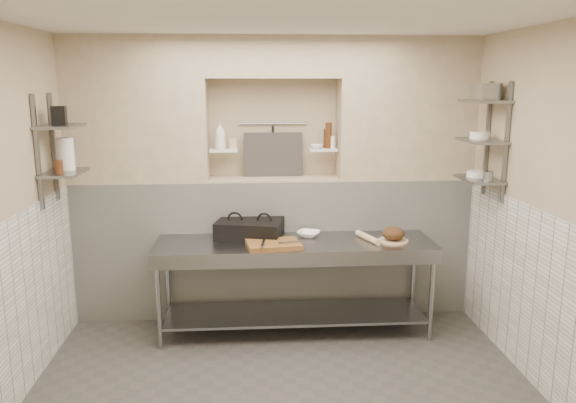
{
  "coord_description": "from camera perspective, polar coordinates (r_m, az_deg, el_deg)",
  "views": [
    {
      "loc": [
        -0.24,
        -3.85,
        2.36
      ],
      "look_at": [
        0.09,
        0.9,
        1.35
      ],
      "focal_mm": 35.0,
      "sensor_mm": 36.0,
      "label": 1
    }
  ],
  "objects": [
    {
      "name": "wall_shelf_right_lower",
      "position": [
        5.4,
        18.83,
        2.16
      ],
      "size": [
        0.3,
        0.5,
        0.02
      ],
      "primitive_type": "cube",
      "color": "slate",
      "rests_on": "wall_right"
    },
    {
      "name": "condiment_b",
      "position": [
        5.67,
        4.13,
        6.71
      ],
      "size": [
        0.06,
        0.06,
        0.26
      ],
      "primitive_type": "cylinder",
      "color": "#452310",
      "rests_on": "alcove_shelf_right"
    },
    {
      "name": "condiment_a",
      "position": [
        5.71,
        3.9,
        6.42
      ],
      "size": [
        0.05,
        0.05,
        0.2
      ],
      "primitive_type": "cylinder",
      "color": "#452310",
      "rests_on": "alcove_shelf_right"
    },
    {
      "name": "shelf_rail_left_a",
      "position": [
        5.42,
        -22.68,
        5.12
      ],
      "size": [
        0.03,
        0.03,
        0.95
      ],
      "primitive_type": "cube",
      "color": "slate",
      "rests_on": "wall_left"
    },
    {
      "name": "alcove_shelf_left",
      "position": [
        5.65,
        -6.57,
        5.18
      ],
      "size": [
        0.28,
        0.16,
        0.02
      ],
      "primitive_type": "cube",
      "color": "white",
      "rests_on": "backwall_lower"
    },
    {
      "name": "bowl_right_mid",
      "position": [
        5.39,
        18.9,
        6.39
      ],
      "size": [
        0.18,
        0.18,
        0.06
      ],
      "primitive_type": "cylinder",
      "color": "white",
      "rests_on": "wall_shelf_right_mid"
    },
    {
      "name": "wall_back",
      "position": [
        5.93,
        -1.56,
        2.66
      ],
      "size": [
        4.0,
        0.1,
        2.8
      ],
      "primitive_type": "cube",
      "color": "tan",
      "rests_on": "ground"
    },
    {
      "name": "bowl_right",
      "position": [
        5.44,
        18.62,
        2.67
      ],
      "size": [
        0.18,
        0.18,
        0.05
      ],
      "primitive_type": "cylinder",
      "color": "white",
      "rests_on": "wall_shelf_right_lower"
    },
    {
      "name": "wall_front",
      "position": [
        2.1,
        3.27,
        -15.28
      ],
      "size": [
        4.0,
        0.1,
        2.8
      ],
      "primitive_type": "cube",
      "color": "tan",
      "rests_on": "ground"
    },
    {
      "name": "alcove_shelf_right",
      "position": [
        5.69,
        3.59,
        5.29
      ],
      "size": [
        0.28,
        0.16,
        0.02
      ],
      "primitive_type": "cube",
      "color": "white",
      "rests_on": "backwall_lower"
    },
    {
      "name": "wall_shelf_left_lower",
      "position": [
        5.21,
        -21.79,
        2.73
      ],
      "size": [
        0.3,
        0.5,
        0.02
      ],
      "primitive_type": "cube",
      "color": "slate",
      "rests_on": "wall_left"
    },
    {
      "name": "wall_shelf_right_mid",
      "position": [
        5.35,
        19.08,
        5.85
      ],
      "size": [
        0.3,
        0.5,
        0.02
      ],
      "primitive_type": "cube",
      "color": "slate",
      "rests_on": "wall_right"
    },
    {
      "name": "wainscot_left",
      "position": [
        4.54,
        -26.75,
        -10.81
      ],
      "size": [
        0.02,
        3.9,
        1.4
      ],
      "primitive_type": "cube",
      "color": "white",
      "rests_on": "floor"
    },
    {
      "name": "backwall_pillar_right",
      "position": [
        5.82,
        11.82,
        9.17
      ],
      "size": [
        1.35,
        0.4,
        1.4
      ],
      "primitive_type": "cube",
      "color": "tan",
      "rests_on": "backwall_lower"
    },
    {
      "name": "utensil_rail",
      "position": [
        5.79,
        -1.56,
        7.91
      ],
      "size": [
        0.7,
        0.02,
        0.02
      ],
      "primitive_type": "cylinder",
      "rotation": [
        0.0,
        1.57,
        0.0
      ],
      "color": "gray",
      "rests_on": "wall_back"
    },
    {
      "name": "alcove_sill",
      "position": [
        5.69,
        -1.46,
        2.36
      ],
      "size": [
        1.3,
        0.4,
        0.02
      ],
      "primitive_type": "cube",
      "color": "tan",
      "rests_on": "backwall_lower"
    },
    {
      "name": "rolling_pin",
      "position": [
        5.36,
        8.1,
        -3.64
      ],
      "size": [
        0.18,
        0.38,
        0.06
      ],
      "primitive_type": "cylinder",
      "rotation": [
        1.57,
        0.0,
        0.33
      ],
      "color": "beige",
      "rests_on": "prep_table"
    },
    {
      "name": "bread_board",
      "position": [
        5.36,
        10.63,
        -3.94
      ],
      "size": [
        0.28,
        0.28,
        0.02
      ],
      "primitive_type": "cylinder",
      "color": "beige",
      "rests_on": "prep_table"
    },
    {
      "name": "tongs",
      "position": [
        5.02,
        -2.56,
        -4.26
      ],
      "size": [
        0.05,
        0.26,
        0.02
      ],
      "primitive_type": "cylinder",
      "rotation": [
        1.57,
        0.0,
        -0.11
      ],
      "color": "gray",
      "rests_on": "cutting_board"
    },
    {
      "name": "bread_loaf",
      "position": [
        5.35,
        10.66,
        -3.21
      ],
      "size": [
        0.21,
        0.21,
        0.13
      ],
      "primitive_type": "ellipsoid",
      "color": "#4C2D19",
      "rests_on": "bread_board"
    },
    {
      "name": "wainscot_right",
      "position": [
        4.75,
        24.76,
        -9.63
      ],
      "size": [
        0.02,
        3.9,
        1.4
      ],
      "primitive_type": "cube",
      "color": "white",
      "rests_on": "floor"
    },
    {
      "name": "ceiling",
      "position": [
        3.89,
        -0.36,
        19.2
      ],
      "size": [
        4.0,
        3.9,
        0.1
      ],
      "primitive_type": "cube",
      "color": "silver",
      "rests_on": "ground"
    },
    {
      "name": "knife_blade",
      "position": [
        5.1,
        0.56,
        -4.1
      ],
      "size": [
        0.29,
        0.12,
        0.01
      ],
      "primitive_type": "cube",
      "rotation": [
        0.0,
        0.0,
        0.32
      ],
      "color": "gray",
      "rests_on": "cutting_board"
    },
    {
      "name": "hanging_steel",
      "position": [
        5.79,
        -1.54,
        6.22
      ],
      "size": [
        0.02,
        0.02,
        0.3
      ],
      "primitive_type": "cylinder",
      "color": "black",
      "rests_on": "utensil_rail"
    },
    {
      "name": "shelf_rail_right_b",
      "position": [
        5.22,
        21.3,
        5.56
      ],
      "size": [
        0.03,
        0.03,
        1.05
      ],
      "primitive_type": "cube",
      "color": "slate",
      "rests_on": "wall_right"
    },
    {
      "name": "condiment_c",
      "position": [
        5.69,
        4.47,
        6.03
      ],
      "size": [
        0.07,
        0.07,
        0.12
      ],
      "primitive_type": "cylinder",
      "color": "white",
      "rests_on": "alcove_shelf_right"
    },
    {
      "name": "backwall_header",
      "position": [
        5.61,
        -1.52,
        14.42
      ],
      "size": [
        1.3,
        0.4,
        0.4
      ],
      "primitive_type": "cube",
      "color": "tan",
      "rests_on": "backwall_lower"
    },
    {
      "name": "box_left_upper",
      "position": [
        5.15,
        -22.23,
        8.1
      ],
      "size": [
        0.13,
        0.13,
        0.16
      ],
      "primitive_type": "cube",
      "rotation": [
        0.0,
        0.0,
        0.13
      ],
      "color": "black",
      "rests_on": "wall_shelf_left_upper"
    },
    {
      "name": "jug_left",
      "position": [
        5.27,
        -21.63,
        4.52
      ],
      "size": [
        0.14,
        0.14,
        0.28
      ],
      "primitive_type": "cylinder",
      "color": "white",
      "rests_on": "wall_shelf_left_lower"
    },
    {
      "name": "bowl_alcove",
      "position": [
        5.67,
        2.91,
        5.6
      ],
      "size": [
        0.16,
        0.16,
        0.04
      ],
      "primitive_type": "imported",
      "rotation": [
        0.0,
        0.0,
        -0.4
      ],
      "color": "white",
      "rests_on": "alcove_shelf_right"
    },
    {
      "name": "mixing_bowl",
      "position": [
        5.44,
        2.09,
        -3.31
      ],
      "size": [
        0.28,
        0.28,
        0.05
      ],
      "primitive_type": "imported",
      "rotation": [
        0.0,
        0.0,
        -0.39
      ],
      "color": "white",
      "rests_on": "prep_table"
    },
    {
      "name": "basket_right",
      "position": [
        5.32,
        19.45,
        10.5
      ],
      "size": [
        0.21,
        0.24,
        0.15
      ],
      "primitive_type": "cube",
      "rotation": [
        0.0,
        0.0,
        0.09
      ],
      "color": "gray",
      "rests_on": "wall_shelf_right_upper"
    },
    {
      "name": "bottle_soap",
      "position": [
        5.62,
        -6.91,
        6.7
      ],
      "size": [
        0.11,
        0.11,
        0.28
      ],
      "primitive_type": "imported",
      "rotation": [
        0.0,
        0.0,
        -0.06
      ],
      "color": "white",
      "rests_on": "alcove_shelf_left"
    },
    {
      "name": "wall_shelf_left_upper",
      "position": [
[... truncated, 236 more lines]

